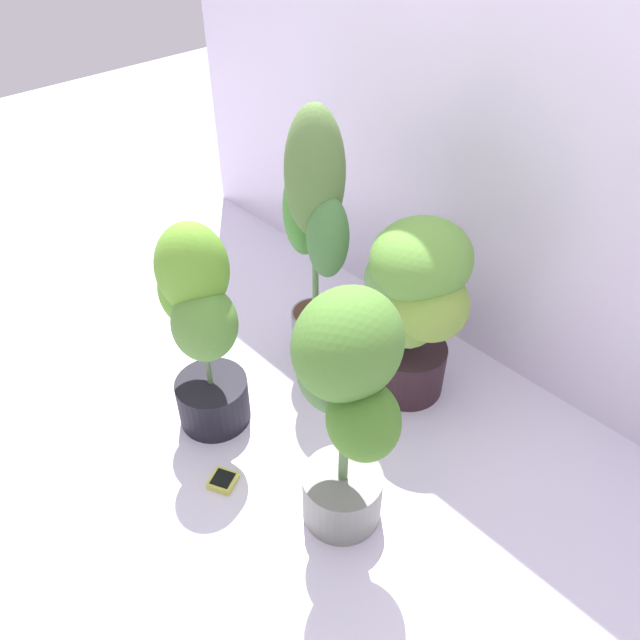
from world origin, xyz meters
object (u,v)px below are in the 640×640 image
object	(u,v)px
potted_plant_back_left	(315,224)
potted_plant_front_right	(346,400)
potted_plant_front_left	(200,324)
potted_plant_back_center	(416,298)
hygrometer_box	(223,481)

from	to	relation	value
potted_plant_back_left	potted_plant_front_right	bearing A→B (deg)	-36.61
potted_plant_back_left	potted_plant_front_left	distance (m)	0.53
potted_plant_back_left	potted_plant_back_center	world-z (taller)	potted_plant_back_left
potted_plant_front_left	potted_plant_back_center	xyz separation A→B (m)	(0.37, 0.61, -0.01)
hygrometer_box	potted_plant_front_left	bearing A→B (deg)	-56.95
potted_plant_back_center	hygrometer_box	bearing A→B (deg)	-98.73
potted_plant_front_right	potted_plant_front_left	bearing A→B (deg)	-174.45
potted_plant_front_left	potted_plant_front_right	bearing A→B (deg)	5.55
potted_plant_front_left	potted_plant_back_center	bearing A→B (deg)	58.95
potted_plant_front_left	hygrometer_box	world-z (taller)	potted_plant_front_left
hygrometer_box	potted_plant_back_center	bearing A→B (deg)	-125.11
potted_plant_front_left	potted_plant_back_center	size ratio (longest dim) A/B	1.13
potted_plant_front_right	potted_plant_front_left	xyz separation A→B (m)	(-0.59, -0.06, -0.07)
potted_plant_front_right	potted_plant_front_left	distance (m)	0.60
potted_plant_front_right	hygrometer_box	xyz separation A→B (m)	(-0.34, -0.21, -0.50)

